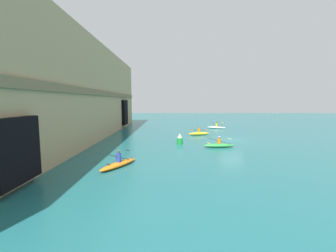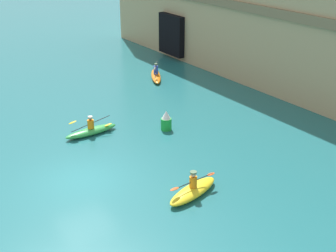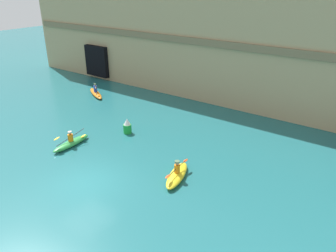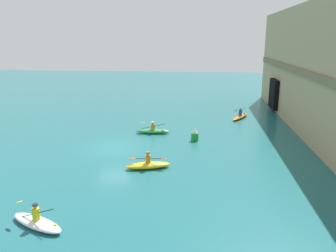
% 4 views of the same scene
% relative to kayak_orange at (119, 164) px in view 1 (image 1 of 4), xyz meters
% --- Properties ---
extents(ground_plane, '(120.00, 120.00, 0.00)m').
position_rel_kayak_orange_xyz_m(ground_plane, '(10.76, -10.73, -0.22)').
color(ground_plane, '#1E6066').
extents(cliff_bluff, '(44.96, 6.71, 11.16)m').
position_rel_kayak_orange_xyz_m(cliff_bluff, '(9.01, 7.44, 5.34)').
color(cliff_bluff, tan).
rests_on(cliff_bluff, ground).
extents(kayak_orange, '(3.40, 2.26, 1.14)m').
position_rel_kayak_orange_xyz_m(kayak_orange, '(0.00, 0.00, 0.00)').
color(kayak_orange, orange).
rests_on(kayak_orange, ground).
extents(kayak_yellow, '(1.62, 3.00, 1.13)m').
position_rel_kayak_orange_xyz_m(kayak_yellow, '(14.61, -7.39, 0.02)').
color(kayak_yellow, yellow).
rests_on(kayak_yellow, ground).
extents(kayak_green, '(0.85, 3.07, 1.06)m').
position_rel_kayak_orange_xyz_m(kayak_green, '(6.56, -8.30, 0.01)').
color(kayak_green, green).
rests_on(kayak_green, ground).
extents(kayak_white, '(2.01, 3.08, 1.12)m').
position_rel_kayak_orange_xyz_m(kayak_white, '(21.85, -11.23, -0.01)').
color(kayak_white, white).
rests_on(kayak_white, ground).
extents(marker_buoy, '(0.60, 0.60, 1.12)m').
position_rel_kayak_orange_xyz_m(marker_buoy, '(8.27, -4.55, 0.29)').
color(marker_buoy, green).
rests_on(marker_buoy, ground).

